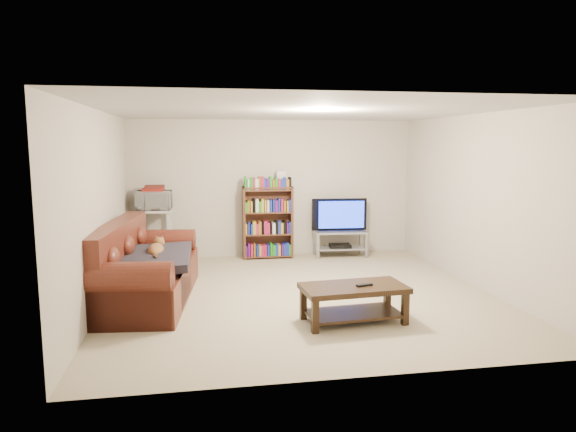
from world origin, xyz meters
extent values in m
plane|color=#BDAF8C|center=(0.00, 0.00, 0.00)|extent=(5.00, 5.00, 0.00)
plane|color=white|center=(0.00, 0.00, 2.40)|extent=(5.00, 5.00, 0.00)
plane|color=beige|center=(0.00, 2.50, 1.20)|extent=(5.00, 0.00, 5.00)
plane|color=beige|center=(0.00, -2.50, 1.20)|extent=(5.00, 0.00, 5.00)
plane|color=beige|center=(-2.50, 0.00, 1.20)|extent=(0.00, 5.00, 5.00)
plane|color=beige|center=(2.50, 0.00, 1.20)|extent=(0.00, 5.00, 5.00)
cube|color=#521F15|center=(-1.97, 0.10, 0.22)|extent=(1.25, 2.43, 0.45)
cube|color=#521F15|center=(-2.34, 0.14, 0.51)|extent=(0.50, 2.35, 0.98)
cube|color=#521F15|center=(-2.08, -0.94, 0.28)|extent=(0.98, 0.34, 0.57)
cube|color=#521F15|center=(-1.86, 1.15, 0.28)|extent=(0.98, 0.34, 0.57)
cube|color=#25222B|center=(-1.89, -0.07, 0.58)|extent=(0.93, 1.19, 0.19)
cube|color=black|center=(0.38, -1.15, 0.39)|extent=(1.20, 0.66, 0.06)
cube|color=black|center=(0.38, -1.15, 0.10)|extent=(1.08, 0.60, 0.03)
cube|color=black|center=(-0.12, -1.42, 0.18)|extent=(0.08, 0.08, 0.36)
cube|color=black|center=(0.91, -1.34, 0.18)|extent=(0.08, 0.08, 0.36)
cube|color=black|center=(-0.16, -0.96, 0.18)|extent=(0.08, 0.08, 0.36)
cube|color=black|center=(0.88, -0.88, 0.18)|extent=(0.08, 0.08, 0.36)
cube|color=black|center=(0.49, -1.19, 0.43)|extent=(0.20, 0.09, 0.02)
cube|color=#999EA3|center=(1.14, 2.17, 0.44)|extent=(0.94, 0.47, 0.03)
cube|color=#999EA3|center=(1.14, 2.17, 0.15)|extent=(0.89, 0.44, 0.02)
cube|color=gray|center=(0.71, 2.02, 0.23)|extent=(0.05, 0.05, 0.46)
cube|color=gray|center=(1.56, 1.97, 0.23)|extent=(0.05, 0.05, 0.46)
cube|color=gray|center=(0.73, 2.37, 0.23)|extent=(0.05, 0.05, 0.46)
cube|color=gray|center=(1.58, 2.32, 0.23)|extent=(0.05, 0.05, 0.46)
imported|color=black|center=(1.14, 2.17, 0.74)|extent=(0.99, 0.19, 0.57)
cube|color=black|center=(1.14, 2.17, 0.19)|extent=(0.38, 0.28, 0.06)
cube|color=#512C1C|center=(-0.55, 2.26, 0.63)|extent=(0.04, 0.27, 1.25)
cube|color=#512C1C|center=(0.28, 2.25, 0.63)|extent=(0.04, 0.27, 1.25)
cube|color=#512C1C|center=(-0.14, 2.26, 1.24)|extent=(0.87, 0.28, 0.03)
cube|color=maroon|center=(-0.33, 2.26, 1.29)|extent=(0.25, 0.20, 0.07)
cube|color=silver|center=(-2.04, 2.18, 0.89)|extent=(0.59, 0.44, 0.04)
cube|color=silver|center=(-2.04, 2.18, 0.30)|extent=(0.53, 0.40, 0.03)
cube|color=silver|center=(-2.30, 2.02, 0.43)|extent=(0.05, 0.05, 0.87)
cube|color=silver|center=(-1.81, 2.00, 0.43)|extent=(0.05, 0.05, 0.87)
cube|color=silver|center=(-2.28, 2.36, 0.43)|extent=(0.05, 0.05, 0.87)
cube|color=silver|center=(-1.79, 2.33, 0.43)|extent=(0.05, 0.05, 0.87)
imported|color=silver|center=(-2.04, 2.18, 1.06)|extent=(0.58, 0.41, 0.31)
cube|color=maroon|center=(-2.04, 2.18, 1.24)|extent=(0.35, 0.31, 0.05)
camera|label=1|loc=(-1.29, -6.49, 1.99)|focal=32.00mm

